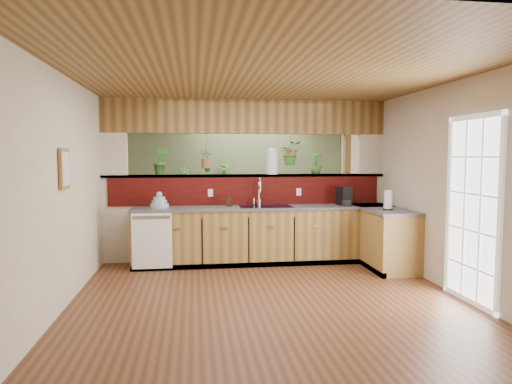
{
  "coord_description": "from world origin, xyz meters",
  "views": [
    {
      "loc": [
        -0.86,
        -6.06,
        1.69
      ],
      "look_at": [
        0.06,
        0.7,
        1.15
      ],
      "focal_mm": 32.0,
      "sensor_mm": 36.0,
      "label": 1
    }
  ],
  "objects": [
    {
      "name": "sage_backwall",
      "position": [
        0.0,
        3.48,
        1.3
      ],
      "size": [
        4.55,
        0.02,
        2.55
      ],
      "primitive_type": "cube",
      "color": "#576847",
      "rests_on": "ground"
    },
    {
      "name": "navy_sink",
      "position": [
        0.25,
        0.98,
        0.82
      ],
      "size": [
        0.82,
        0.5,
        0.18
      ],
      "color": "black",
      "rests_on": "countertop"
    },
    {
      "name": "ceiling",
      "position": [
        0.0,
        0.0,
        2.6
      ],
      "size": [
        4.6,
        7.0,
        0.01
      ],
      "primitive_type": "cube",
      "color": "brown",
      "rests_on": "ground"
    },
    {
      "name": "wall_back",
      "position": [
        0.0,
        3.5,
        1.3
      ],
      "size": [
        4.6,
        0.02,
        2.6
      ],
      "primitive_type": "cube",
      "color": "beige",
      "rests_on": "ground"
    },
    {
      "name": "faucet",
      "position": [
        0.17,
        1.13,
        1.14
      ],
      "size": [
        0.19,
        0.2,
        0.45
      ],
      "color": "#B7B7B2",
      "rests_on": "countertop"
    },
    {
      "name": "paper_towel",
      "position": [
        1.96,
        0.27,
        1.04
      ],
      "size": [
        0.14,
        0.14,
        0.31
      ],
      "color": "black",
      "rests_on": "countertop"
    },
    {
      "name": "wall_left",
      "position": [
        -2.3,
        0.0,
        1.3
      ],
      "size": [
        0.02,
        7.0,
        2.6
      ],
      "primitive_type": "cube",
      "color": "beige",
      "rests_on": "ground"
    },
    {
      "name": "coffee_maker",
      "position": [
        1.52,
        0.95,
        1.04
      ],
      "size": [
        0.16,
        0.27,
        0.3
      ],
      "rotation": [
        0.0,
        0.0,
        0.16
      ],
      "color": "black",
      "rests_on": "countertop"
    },
    {
      "name": "soap_dispenser",
      "position": [
        -0.32,
        1.05,
        1.0
      ],
      "size": [
        0.1,
        0.1,
        0.2
      ],
      "primitive_type": "imported",
      "rotation": [
        0.0,
        0.0,
        -0.15
      ],
      "color": "#322312",
      "rests_on": "countertop"
    },
    {
      "name": "ledge_plant_right",
      "position": [
        1.16,
        1.35,
        1.56
      ],
      "size": [
        0.25,
        0.25,
        0.35
      ],
      "primitive_type": "imported",
      "rotation": [
        0.0,
        0.0,
        -0.37
      ],
      "color": "#2B5F21",
      "rests_on": "pass_through_ledge"
    },
    {
      "name": "countertop",
      "position": [
        0.84,
        0.87,
        0.45
      ],
      "size": [
        4.14,
        1.52,
        0.9
      ],
      "color": "olive",
      "rests_on": "ground"
    },
    {
      "name": "pass_through_ledge",
      "position": [
        0.0,
        1.35,
        1.37
      ],
      "size": [
        4.6,
        0.21,
        0.04
      ],
      "primitive_type": "cube",
      "color": "brown",
      "rests_on": "ground"
    },
    {
      "name": "header_beam",
      "position": [
        0.0,
        1.35,
        2.33
      ],
      "size": [
        4.6,
        0.15,
        0.55
      ],
      "primitive_type": "cube",
      "color": "brown",
      "rests_on": "ground"
    },
    {
      "name": "ground",
      "position": [
        0.0,
        0.0,
        0.0
      ],
      "size": [
        4.6,
        7.0,
        0.01
      ],
      "primitive_type": "cube",
      "color": "#552F1A",
      "rests_on": "ground"
    },
    {
      "name": "french_door",
      "position": [
        2.27,
        -1.3,
        1.05
      ],
      "size": [
        0.06,
        1.02,
        2.16
      ],
      "primitive_type": "cube",
      "color": "white",
      "rests_on": "ground"
    },
    {
      "name": "hanging_plant_a",
      "position": [
        -0.65,
        1.35,
        1.72
      ],
      "size": [
        0.2,
        0.17,
        0.55
      ],
      "color": "brown",
      "rests_on": "header_beam"
    },
    {
      "name": "shelving_console",
      "position": [
        -0.59,
        3.25,
        0.5
      ],
      "size": [
        1.62,
        1.01,
        1.06
      ],
      "primitive_type": "cube",
      "rotation": [
        0.0,
        0.0,
        0.4
      ],
      "color": "black",
      "rests_on": "ground"
    },
    {
      "name": "framed_print",
      "position": [
        -2.27,
        -0.8,
        1.55
      ],
      "size": [
        0.04,
        0.35,
        0.45
      ],
      "color": "olive",
      "rests_on": "wall_left"
    },
    {
      "name": "shelf_plant_a",
      "position": [
        -1.04,
        3.25,
        1.26
      ],
      "size": [
        0.29,
        0.25,
        0.46
      ],
      "primitive_type": "imported",
      "rotation": [
        0.0,
        0.0,
        0.43
      ],
      "color": "#2B5F21",
      "rests_on": "shelving_console"
    },
    {
      "name": "wall_right",
      "position": [
        2.3,
        0.0,
        1.3
      ],
      "size": [
        0.02,
        7.0,
        2.6
      ],
      "primitive_type": "cube",
      "color": "beige",
      "rests_on": "ground"
    },
    {
      "name": "floor_plant",
      "position": [
        0.68,
        2.7,
        0.35
      ],
      "size": [
        0.78,
        0.73,
        0.69
      ],
      "primitive_type": "imported",
      "rotation": [
        0.0,
        0.0,
        0.36
      ],
      "color": "#2B5F21",
      "rests_on": "ground"
    },
    {
      "name": "ledge_plant_left",
      "position": [
        -1.38,
        1.35,
        1.61
      ],
      "size": [
        0.28,
        0.25,
        0.44
      ],
      "primitive_type": "imported",
      "rotation": [
        0.0,
        0.0,
        -0.23
      ],
      "color": "#2B5F21",
      "rests_on": "pass_through_ledge"
    },
    {
      "name": "glass_jar",
      "position": [
        0.42,
        1.35,
        1.61
      ],
      "size": [
        0.19,
        0.19,
        0.43
      ],
      "color": "silver",
      "rests_on": "pass_through_ledge"
    },
    {
      "name": "dish_stack",
      "position": [
        -1.39,
        1.0,
        0.98
      ],
      "size": [
        0.28,
        0.28,
        0.25
      ],
      "color": "#94A4C0",
      "rests_on": "countertop"
    },
    {
      "name": "wall_front",
      "position": [
        0.0,
        -3.5,
        1.3
      ],
      "size": [
        4.6,
        0.02,
        2.6
      ],
      "primitive_type": "cube",
      "color": "beige",
      "rests_on": "ground"
    },
    {
      "name": "hanging_plant_b",
      "position": [
        0.73,
        1.35,
        1.9
      ],
      "size": [
        0.36,
        0.32,
        0.5
      ],
      "color": "brown",
      "rests_on": "header_beam"
    },
    {
      "name": "pass_through_partition",
      "position": [
        0.03,
        1.35,
        1.19
      ],
      "size": [
        4.6,
        0.21,
        2.6
      ],
      "color": "beige",
      "rests_on": "ground"
    },
    {
      "name": "dishwasher",
      "position": [
        -1.48,
        0.66,
        0.46
      ],
      "size": [
        0.58,
        0.03,
        0.82
      ],
      "color": "white",
      "rests_on": "ground"
    },
    {
      "name": "shelf_plant_b",
      "position": [
        -0.25,
        3.25,
        1.29
      ],
      "size": [
        0.34,
        0.34,
        0.52
      ],
      "primitive_type": "imported",
      "rotation": [
        0.0,
        0.0,
        -0.19
      ],
      "color": "#2B5F21",
      "rests_on": "shelving_console"
    }
  ]
}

